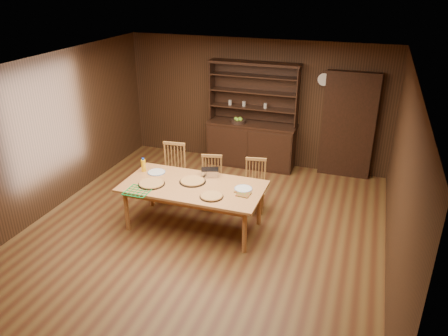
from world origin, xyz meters
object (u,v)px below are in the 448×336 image
at_px(dining_table, 193,189).
at_px(chair_right, 255,183).
at_px(chair_left, 174,170).
at_px(chair_center, 211,180).
at_px(china_hutch, 252,139).
at_px(juice_bottle, 143,165).

height_order(dining_table, chair_right, chair_right).
relative_size(chair_left, chair_center, 1.13).
xyz_separation_m(china_hutch, chair_right, (0.56, -1.78, -0.11)).
height_order(china_hutch, chair_right, china_hutch).
relative_size(dining_table, chair_center, 2.39).
bearing_deg(chair_center, chair_right, -2.99).
height_order(chair_left, chair_center, chair_left).
xyz_separation_m(dining_table, juice_bottle, (-0.98, 0.22, 0.17)).
bearing_deg(chair_left, dining_table, -54.50).
relative_size(china_hutch, chair_center, 2.36).
bearing_deg(china_hutch, chair_right, -72.44).
bearing_deg(chair_right, chair_center, 179.81).
xyz_separation_m(china_hutch, chair_left, (-0.92, -1.87, -0.04)).
xyz_separation_m(dining_table, chair_center, (0.01, 0.79, -0.20)).
bearing_deg(china_hutch, dining_table, -94.17).
xyz_separation_m(chair_right, juice_bottle, (-1.74, -0.69, 0.38)).
bearing_deg(chair_center, china_hutch, 71.34).
relative_size(chair_left, juice_bottle, 4.50).
height_order(dining_table, chair_left, chair_left).
relative_size(dining_table, juice_bottle, 9.51).
height_order(chair_right, juice_bottle, juice_bottle).
bearing_deg(chair_left, juice_bottle, -118.93).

